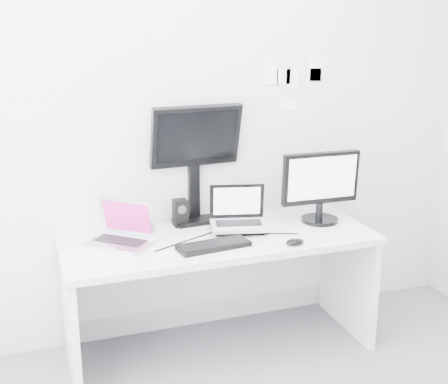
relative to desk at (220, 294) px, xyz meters
The scene contains 15 objects.
back_wall 1.05m from the desk, 90.00° to the left, with size 3.60×3.60×0.00m, color silver.
desk is the anchor object (origin of this frame).
macbook 0.76m from the desk, behind, with size 0.34×0.26×0.26m, color #ABABAF.
speaker 0.54m from the desk, 122.53° to the left, with size 0.08×0.08×0.16m, color black.
dell_laptop 0.52m from the desk, 17.84° to the left, with size 0.33×0.25×0.27m, color #ADAFB4.
rear_monitor 0.80m from the desk, 99.64° to the left, with size 0.55×0.20×0.75m, color black.
samsung_monitor 0.90m from the desk, ahead, with size 0.50×0.23×0.45m, color black.
keyboard 0.42m from the desk, 119.02° to the right, with size 0.40×0.14×0.03m, color black.
mouse 0.58m from the desk, 37.56° to the right, with size 0.11×0.07×0.03m, color black.
wall_note_0 1.38m from the desk, 37.40° to the left, with size 0.10×0.00×0.14m, color white.
wall_note_1 1.40m from the desk, 29.83° to the left, with size 0.09×0.00×0.13m, color white.
wall_note_2 1.51m from the desk, 24.64° to the left, with size 0.10×0.00×0.14m, color white.
wall_note_3 1.25m from the desk, 30.67° to the left, with size 0.11×0.00×0.08m, color white.
wall_note_4 1.49m from the desk, 24.42° to the left, with size 0.08×0.00×0.08m, color white.
wall_note_5 1.39m from the desk, 32.63° to the left, with size 0.09×0.00×0.09m, color white.
Camera 1 is at (-1.06, -1.86, 1.93)m, focal length 48.42 mm.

